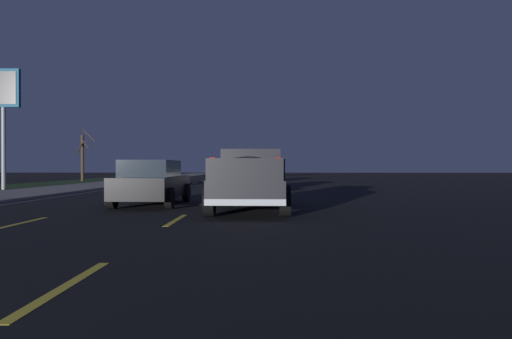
# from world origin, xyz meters

# --- Properties ---
(ground) EXTENTS (144.00, 144.00, 0.00)m
(ground) POSITION_xyz_m (27.00, 0.00, 0.00)
(ground) COLOR black
(sidewalk_shoulder) EXTENTS (108.00, 4.00, 0.12)m
(sidewalk_shoulder) POSITION_xyz_m (27.00, 7.45, 0.06)
(sidewalk_shoulder) COLOR gray
(sidewalk_shoulder) RESTS_ON ground
(grass_verge) EXTENTS (108.00, 6.00, 0.01)m
(grass_verge) POSITION_xyz_m (27.00, 12.45, 0.00)
(grass_verge) COLOR #1E3819
(grass_verge) RESTS_ON ground
(lane_markings) EXTENTS (108.86, 7.04, 0.01)m
(lane_markings) POSITION_xyz_m (30.65, 3.07, 0.00)
(lane_markings) COLOR yellow
(lane_markings) RESTS_ON ground
(pickup_truck) EXTENTS (5.45, 2.33, 1.87)m
(pickup_truck) POSITION_xyz_m (12.88, -3.50, 0.98)
(pickup_truck) COLOR #232328
(pickup_truck) RESTS_ON ground
(sedan_silver) EXTENTS (4.42, 2.05, 1.54)m
(sedan_silver) POSITION_xyz_m (25.99, -3.63, 0.78)
(sedan_silver) COLOR #B2B5BA
(sedan_silver) RESTS_ON ground
(sedan_black) EXTENTS (4.40, 2.02, 1.54)m
(sedan_black) POSITION_xyz_m (14.55, -0.07, 0.78)
(sedan_black) COLOR black
(sedan_black) RESTS_ON ground
(sedan_tan) EXTENTS (4.45, 2.10, 1.54)m
(sedan_tan) POSITION_xyz_m (31.13, 3.55, 0.78)
(sedan_tan) COLOR #9E845B
(sedan_tan) RESTS_ON ground
(sedan_white) EXTENTS (4.42, 2.05, 1.54)m
(sedan_white) POSITION_xyz_m (38.95, -3.26, 0.78)
(sedan_white) COLOR silver
(sedan_white) RESTS_ON ground
(gas_price_sign) EXTENTS (0.27, 1.90, 6.91)m
(gas_price_sign) POSITION_xyz_m (24.52, 11.02, 5.20)
(gas_price_sign) COLOR #99999E
(gas_price_sign) RESTS_ON ground
(bare_tree_far) EXTENTS (1.44, 1.43, 4.83)m
(bare_tree_far) POSITION_xyz_m (39.75, 12.71, 2.30)
(bare_tree_far) COLOR #423323
(bare_tree_far) RESTS_ON ground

